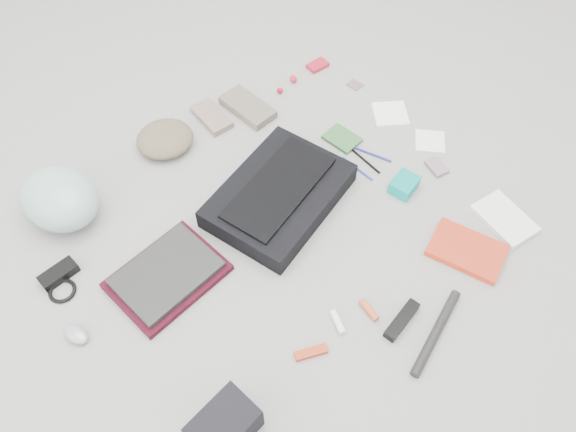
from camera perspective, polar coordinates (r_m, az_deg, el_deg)
ground_plane at (r=1.95m, az=0.00°, el=-0.85°), size 4.00×4.00×0.00m
messenger_bag at (r=1.97m, az=-0.91°, el=2.09°), size 0.57×0.48×0.08m
bag_flap at (r=1.93m, az=-0.93°, el=2.93°), size 0.47×0.32×0.01m
laptop_sleeve at (r=1.87m, az=-12.14°, el=-6.03°), size 0.38×0.30×0.02m
laptop at (r=1.85m, az=-12.26°, el=-5.69°), size 0.34×0.27×0.02m
bike_helmet at (r=2.06m, az=-22.22°, el=1.66°), size 0.30×0.34×0.18m
beanie at (r=2.20m, az=-12.40°, el=7.66°), size 0.27×0.27×0.08m
mitten_left at (r=2.29m, az=-7.76°, el=9.95°), size 0.09×0.18×0.03m
mitten_right at (r=2.31m, az=-4.11°, el=10.97°), size 0.14×0.24×0.03m
power_brick at (r=1.97m, az=-22.27°, el=-5.47°), size 0.13×0.07×0.03m
cable_coil at (r=1.94m, az=-21.95°, el=-7.08°), size 0.11×0.11×0.01m
mouse at (r=1.85m, az=-20.72°, el=-11.17°), size 0.08×0.10×0.03m
camera_bag at (r=1.61m, az=-6.49°, el=-20.50°), size 0.19×0.15×0.12m
multitool at (r=1.72m, az=2.36°, el=-13.67°), size 0.10×0.06×0.02m
toiletry_tube_white at (r=1.76m, az=5.07°, el=-10.67°), size 0.04×0.08×0.02m
toiletry_tube_orange at (r=1.79m, az=8.22°, el=-9.42°), size 0.03×0.08×0.02m
u_lock at (r=1.79m, az=11.48°, el=-10.33°), size 0.15×0.07×0.03m
bike_pump at (r=1.79m, az=14.81°, el=-11.36°), size 0.31×0.13×0.03m
book_red at (r=1.97m, az=17.70°, el=-3.35°), size 0.24×0.28×0.03m
book_white at (r=2.09m, az=21.14°, el=-0.27°), size 0.16×0.22×0.02m
notepad at (r=2.20m, az=5.50°, el=7.83°), size 0.12×0.14×0.02m
pen_blue at (r=2.11m, az=7.06°, el=4.81°), size 0.02×0.15×0.01m
pen_black at (r=2.14m, az=7.86°, el=5.58°), size 0.01×0.16×0.01m
pen_navy at (r=2.17m, az=8.49°, el=6.25°), size 0.07×0.15×0.01m
accordion_wallet at (r=2.06m, az=11.71°, el=3.12°), size 0.12×0.10×0.05m
card_deck at (r=2.17m, az=14.86°, el=4.82°), size 0.07×0.09×0.02m
napkin_top at (r=2.33m, az=10.36°, el=10.20°), size 0.18×0.18×0.01m
napkin_bottom at (r=2.26m, az=14.23°, el=7.38°), size 0.16×0.16×0.01m
lollipop_a at (r=2.38m, az=-0.83°, el=12.62°), size 0.03×0.03×0.03m
lollipop_b at (r=2.43m, az=0.60°, el=13.67°), size 0.03×0.03×0.03m
lollipop_c at (r=2.43m, az=0.52°, el=13.84°), size 0.03×0.03×0.03m
altoids_tin at (r=2.51m, az=3.03°, el=15.04°), size 0.09×0.06×0.02m
stamp_sheet at (r=2.44m, az=6.80°, el=13.09°), size 0.06×0.07×0.00m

